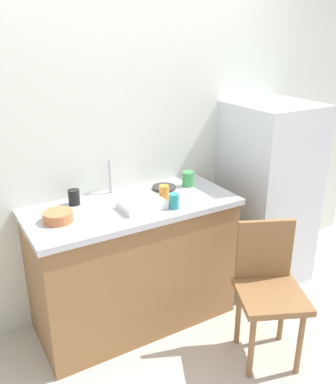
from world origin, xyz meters
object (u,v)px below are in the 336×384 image
at_px(dish_tray, 142,205).
at_px(terracotta_bowl, 58,217).
at_px(chair, 268,286).
at_px(cup_orange, 164,193).
at_px(cup_black, 74,197).
at_px(hotplate, 164,188).
at_px(cup_teal, 174,201).
at_px(refrigerator, 268,194).
at_px(cup_green, 188,179).

distance_m(dish_tray, terracotta_bowl, 0.53).
distance_m(chair, cup_orange, 0.89).
bearing_deg(cup_black, dish_tray, -38.31).
bearing_deg(hotplate, terracotta_bowl, -169.70).
relative_size(chair, cup_teal, 8.99).
relative_size(refrigerator, cup_orange, 14.17).
bearing_deg(chair, terracotta_bowl, 171.04).
relative_size(refrigerator, dish_tray, 5.25).
bearing_deg(refrigerator, cup_teal, -168.86).
relative_size(dish_tray, terracotta_bowl, 1.56).
xyz_separation_m(refrigerator, hotplate, (-0.89, 0.13, 0.19)).
bearing_deg(terracotta_bowl, refrigerator, 0.54).
bearing_deg(refrigerator, chair, -131.45).
height_order(chair, cup_green, cup_green).
xyz_separation_m(cup_green, cup_orange, (-0.28, -0.15, -0.00)).
height_order(refrigerator, dish_tray, refrigerator).
height_order(chair, cup_teal, cup_teal).
relative_size(refrigerator, cup_teal, 14.85).
distance_m(terracotta_bowl, cup_teal, 0.72).
xyz_separation_m(cup_green, cup_teal, (-0.30, -0.30, -0.00)).
bearing_deg(cup_green, cup_teal, -135.14).
distance_m(hotplate, cup_orange, 0.21).
height_order(hotplate, cup_black, cup_black).
bearing_deg(cup_teal, cup_green, 44.86).
xyz_separation_m(refrigerator, chair, (-0.64, -0.72, -0.24)).
distance_m(refrigerator, terracotta_bowl, 1.72).
bearing_deg(chair, dish_tray, 155.70).
height_order(dish_tray, cup_black, cup_black).
distance_m(hotplate, cup_black, 0.65).
bearing_deg(cup_green, terracotta_bowl, -173.54).
height_order(refrigerator, hotplate, refrigerator).
height_order(hotplate, cup_teal, cup_teal).
distance_m(chair, hotplate, 0.99).
bearing_deg(refrigerator, dish_tray, -175.33).
distance_m(cup_green, cup_black, 0.83).
xyz_separation_m(dish_tray, cup_teal, (0.17, -0.10, 0.02)).
bearing_deg(terracotta_bowl, dish_tray, -8.77).
distance_m(cup_teal, cup_black, 0.65).
distance_m(refrigerator, cup_orange, 1.03).
height_order(chair, cup_black, cup_black).
xyz_separation_m(terracotta_bowl, cup_green, (1.00, 0.11, 0.02)).
height_order(terracotta_bowl, cup_teal, cup_teal).
distance_m(dish_tray, cup_green, 0.51).
bearing_deg(cup_green, hotplate, 168.84).
height_order(chair, hotplate, hotplate).
bearing_deg(dish_tray, terracotta_bowl, 171.23).
xyz_separation_m(dish_tray, cup_orange, (0.19, 0.05, 0.03)).
distance_m(terracotta_bowl, cup_orange, 0.71).
bearing_deg(dish_tray, hotplate, 38.12).
bearing_deg(dish_tray, cup_green, 22.29).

